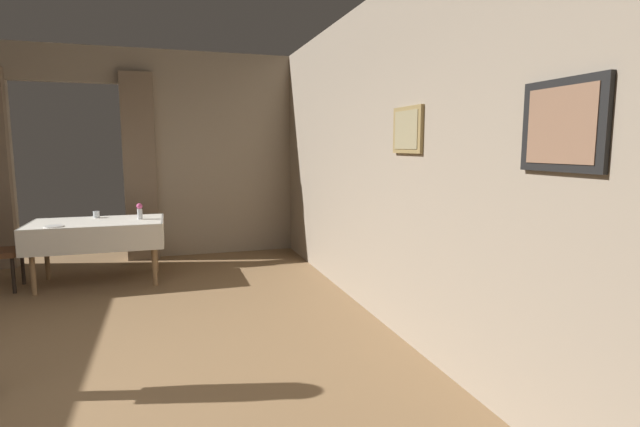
# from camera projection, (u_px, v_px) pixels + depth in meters

# --- Properties ---
(wall_right) EXTENTS (0.16, 8.40, 3.00)m
(wall_right) POSITION_uv_depth(u_px,v_px,m) (428.00, 163.00, 3.73)
(wall_right) COLOR gray
(wall_right) RESTS_ON ground
(wall_back) EXTENTS (6.40, 0.27, 3.00)m
(wall_back) POSITION_uv_depth(u_px,v_px,m) (69.00, 154.00, 6.73)
(wall_back) COLOR gray
(wall_back) RESTS_ON ground
(dining_table_mid) EXTENTS (1.50, 0.91, 0.75)m
(dining_table_mid) POSITION_uv_depth(u_px,v_px,m) (97.00, 229.00, 5.78)
(dining_table_mid) COLOR olive
(dining_table_mid) RESTS_ON ground
(flower_vase_mid) EXTENTS (0.07, 0.07, 0.19)m
(flower_vase_mid) POSITION_uv_depth(u_px,v_px,m) (140.00, 211.00, 5.90)
(flower_vase_mid) COLOR silver
(flower_vase_mid) RESTS_ON dining_table_mid
(plate_mid_b) EXTENTS (0.20, 0.20, 0.01)m
(plate_mid_b) POSITION_uv_depth(u_px,v_px,m) (54.00, 226.00, 5.35)
(plate_mid_b) COLOR white
(plate_mid_b) RESTS_ON dining_table_mid
(glass_mid_c) EXTENTS (0.08, 0.08, 0.08)m
(glass_mid_c) POSITION_uv_depth(u_px,v_px,m) (96.00, 215.00, 6.02)
(glass_mid_c) COLOR silver
(glass_mid_c) RESTS_ON dining_table_mid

